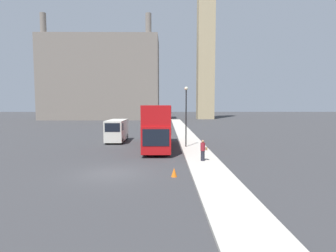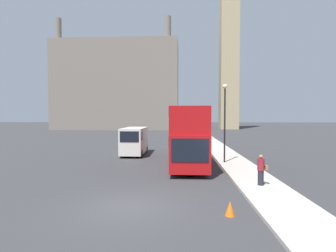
# 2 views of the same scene
# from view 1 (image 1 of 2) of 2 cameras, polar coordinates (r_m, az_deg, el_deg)

# --- Properties ---
(ground_plane) EXTENTS (300.00, 300.00, 0.00)m
(ground_plane) POSITION_cam_1_polar(r_m,az_deg,el_deg) (17.29, -12.10, -10.04)
(ground_plane) COLOR #333335
(sidewalk_strip) EXTENTS (2.55, 120.00, 0.15)m
(sidewalk_strip) POSITION_cam_1_polar(r_m,az_deg,el_deg) (17.16, 9.20, -9.85)
(sidewalk_strip) COLOR #ADA89E
(sidewalk_strip) RESTS_ON ground_plane
(clock_tower) EXTENTS (5.45, 5.62, 63.48)m
(clock_tower) POSITION_cam_1_polar(r_m,az_deg,el_deg) (87.83, 8.29, 23.31)
(clock_tower) COLOR tan
(clock_tower) RESTS_ON ground_plane
(building_block_distant) EXTENTS (34.31, 13.62, 29.67)m
(building_block_distant) POSITION_cam_1_polar(r_m,az_deg,el_deg) (83.19, -14.17, 9.88)
(building_block_distant) COLOR slate
(building_block_distant) RESTS_ON ground_plane
(red_double_decker_bus) EXTENTS (2.51, 10.66, 4.31)m
(red_double_decker_bus) POSITION_cam_1_polar(r_m,az_deg,el_deg) (26.35, -2.23, 0.38)
(red_double_decker_bus) COLOR #B71114
(red_double_decker_bus) RESTS_ON ground_plane
(white_van) EXTENTS (1.98, 5.17, 2.58)m
(white_van) POSITION_cam_1_polar(r_m,az_deg,el_deg) (31.33, -11.11, -0.91)
(white_van) COLOR silver
(white_van) RESTS_ON ground_plane
(pedestrian) EXTENTS (0.51, 0.35, 1.57)m
(pedestrian) POSITION_cam_1_polar(r_m,az_deg,el_deg) (19.92, 7.60, -5.28)
(pedestrian) COLOR #23232D
(pedestrian) RESTS_ON sidewalk_strip
(street_lamp) EXTENTS (0.36, 0.36, 5.99)m
(street_lamp) POSITION_cam_1_polar(r_m,az_deg,el_deg) (26.20, 3.96, 3.98)
(street_lamp) COLOR black
(street_lamp) RESTS_ON sidewalk_strip
(traffic_cone) EXTENTS (0.36, 0.36, 0.55)m
(traffic_cone) POSITION_cam_1_polar(r_m,az_deg,el_deg) (16.08, 1.34, -10.04)
(traffic_cone) COLOR orange
(traffic_cone) RESTS_ON ground_plane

